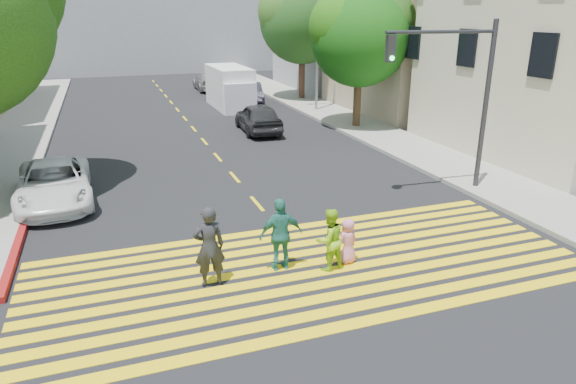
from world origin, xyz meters
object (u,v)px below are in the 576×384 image
pedestrian_woman (329,240)px  silver_car (208,82)px  pedestrian_child (348,241)px  white_sedan (54,183)px  dark_car_parked (251,93)px  tree_right_far (303,15)px  dark_car_near (258,118)px  white_van (231,89)px  pedestrian_extra (281,235)px  traffic_signal (460,84)px  tree_right_near (361,31)px  pedestrian_man (209,247)px

pedestrian_woman → silver_car: bearing=-106.6°
pedestrian_child → white_sedan: size_ratio=0.24×
pedestrian_woman → dark_car_parked: bearing=-111.9°
tree_right_far → silver_car: (-5.42, 6.73, -4.97)m
white_sedan → dark_car_near: (9.19, 7.85, 0.08)m
dark_car_parked → dark_car_near: bearing=-93.7°
tree_right_far → dark_car_near: tree_right_far is taller
white_sedan → dark_car_parked: 19.85m
dark_car_parked → white_van: size_ratio=0.75×
pedestrian_extra → white_van: (4.11, 21.98, 0.33)m
pedestrian_woman → pedestrian_child: (0.58, 0.16, -0.20)m
pedestrian_woman → traffic_signal: 7.80m
silver_car → traffic_signal: size_ratio=0.83×
tree_right_near → dark_car_parked: size_ratio=1.79×
pedestrian_extra → traffic_signal: size_ratio=0.32×
tree_right_near → pedestrian_man: bearing=-127.7°
dark_car_parked → white_sedan: bearing=-114.8°
pedestrian_man → white_van: (5.87, 22.16, 0.28)m
pedestrian_woman → silver_car: size_ratio=0.33×
pedestrian_man → silver_car: pedestrian_man is taller
pedestrian_child → silver_car: size_ratio=0.25×
tree_right_far → white_sedan: bearing=-132.0°
pedestrian_man → dark_car_parked: size_ratio=0.46×
dark_car_near → dark_car_parked: (2.00, 8.55, -0.08)m
white_sedan → tree_right_far: bearing=45.4°
tree_right_near → pedestrian_child: 16.40m
tree_right_far → white_sedan: size_ratio=1.73×
dark_car_parked → tree_right_near: bearing=-61.3°
tree_right_far → white_van: bearing=-164.3°
tree_right_near → pedestrian_man: tree_right_near is taller
tree_right_near → silver_car: tree_right_near is taller
pedestrian_extra → white_van: 22.37m
pedestrian_woman → dark_car_parked: size_ratio=0.38×
pedestrian_man → white_van: bearing=-104.7°
pedestrian_child → pedestrian_extra: bearing=-24.7°
dark_car_near → traffic_signal: traffic_signal is taller
tree_right_far → pedestrian_extra: 25.90m
tree_right_far → pedestrian_woman: bearing=-109.8°
white_van → traffic_signal: (3.17, -18.64, 2.46)m
dark_car_near → pedestrian_man: bearing=72.4°
pedestrian_man → traffic_signal: traffic_signal is taller
white_sedan → silver_car: size_ratio=1.02×
pedestrian_child → white_van: 22.36m
dark_car_near → tree_right_near: bearing=173.6°
tree_right_far → pedestrian_child: (-8.02, -23.78, -5.08)m
dark_car_near → dark_car_parked: 8.79m
pedestrian_man → pedestrian_child: (3.42, -0.05, -0.37)m
tree_right_near → traffic_signal: bearing=-99.5°
pedestrian_woman → white_van: white_van is taller
tree_right_far → white_sedan: tree_right_far is taller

